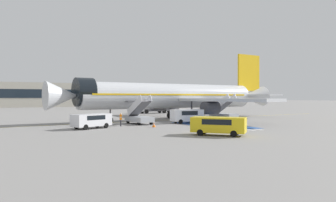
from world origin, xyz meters
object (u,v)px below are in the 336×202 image
baggage_cart (222,121)px  ground_crew_1 (121,119)px  airliner (176,96)px  service_van_0 (187,115)px  boarding_stairs_aft (224,114)px  fuel_tanker (159,106)px  service_van_1 (92,120)px  service_van_2 (218,124)px  traffic_cone_1 (232,122)px  ground_crew_0 (192,115)px  terminal_building (78,95)px  boarding_stairs_forward (139,117)px  traffic_cone_0 (154,125)px

baggage_cart → ground_crew_1: 15.55m
baggage_cart → airliner: bearing=61.3°
service_van_0 → ground_crew_1: 10.25m
boarding_stairs_aft → ground_crew_1: size_ratio=3.09×
fuel_tanker → baggage_cart: (-3.95, -29.98, -1.52)m
boarding_stairs_aft → service_van_1: boarding_stairs_aft is taller
service_van_1 → service_van_2: 15.81m
ground_crew_1 → baggage_cart: bearing=92.8°
ground_crew_1 → airliner: bearing=127.5°
service_van_0 → traffic_cone_1: (5.27, -3.77, -0.92)m
boarding_stairs_aft → fuel_tanker: size_ratio=0.53×
fuel_tanker → service_van_0: (-9.23, -28.74, -0.58)m
ground_crew_0 → terminal_building: (1.82, 92.20, 3.63)m
boarding_stairs_forward → service_van_2: (1.79, -16.28, 0.10)m
service_van_0 → ground_crew_1: size_ratio=2.72×
boarding_stairs_aft → traffic_cone_0: bearing=-162.6°
fuel_tanker → service_van_2: (-14.22, -43.32, -0.67)m
ground_crew_0 → service_van_2: bearing=-18.5°
service_van_2 → ground_crew_0: (7.58, 17.32, -0.10)m
service_van_1 → service_van_2: size_ratio=0.99×
boarding_stairs_forward → terminal_building: size_ratio=0.04×
airliner → boarding_stairs_aft: (6.93, -3.89, -2.96)m
fuel_tanker → service_van_0: 30.19m
traffic_cone_1 → service_van_2: bearing=-133.5°
boarding_stairs_forward → service_van_0: 6.99m
fuel_tanker → service_van_0: bearing=160.1°
service_van_0 → ground_crew_1: (-10.24, -0.49, -0.19)m
boarding_stairs_forward → boarding_stairs_aft: size_ratio=1.00×
boarding_stairs_forward → terminal_building: bearing=77.2°
boarding_stairs_forward → ground_crew_1: (-3.46, -2.19, 0.01)m
terminal_building → traffic_cone_0: bearing=-96.6°
service_van_1 → traffic_cone_0: (7.47, -1.69, -0.80)m
boarding_stairs_aft → traffic_cone_0: size_ratio=9.79×
airliner → service_van_1: airliner is taller
baggage_cart → ground_crew_0: ground_crew_0 is taller
airliner → baggage_cart: bearing=-165.6°
traffic_cone_0 → airliner: bearing=50.0°
service_van_0 → traffic_cone_0: size_ratio=8.60×
ground_crew_0 → terminal_building: terminal_building is taller
service_van_1 → traffic_cone_1: 19.77m
boarding_stairs_forward → traffic_cone_0: (-0.14, -5.26, -0.72)m
boarding_stairs_aft → service_van_2: (-14.05, -17.92, 0.07)m
service_van_1 → traffic_cone_0: 7.70m
ground_crew_1 → traffic_cone_0: ground_crew_1 is taller
airliner → terminal_building: bearing=-7.4°
service_van_2 → ground_crew_0: bearing=23.5°
terminal_building → traffic_cone_1: bearing=-89.5°
boarding_stairs_forward → terminal_building: (11.19, 93.24, 3.63)m
service_van_0 → traffic_cone_1: size_ratio=8.84×
boarding_stairs_aft → ground_crew_0: 6.50m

